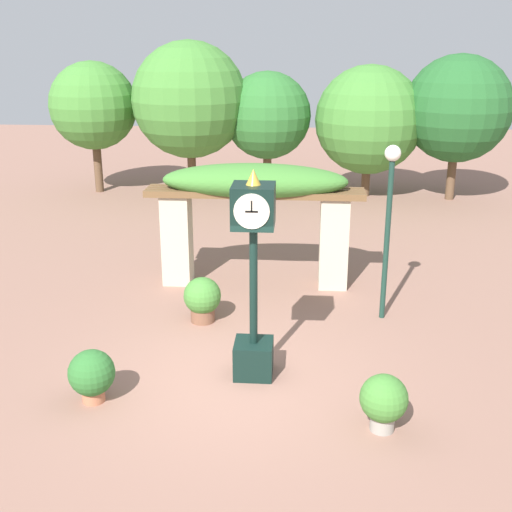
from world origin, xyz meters
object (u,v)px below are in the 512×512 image
(pedestal_clock, at_px, (253,275))
(potted_plant_near_left, at_px, (92,374))
(potted_plant_near_right, at_px, (384,400))
(potted_plant_far_left, at_px, (202,298))
(lamp_post, at_px, (389,204))

(pedestal_clock, distance_m, potted_plant_near_left, 2.73)
(potted_plant_near_right, distance_m, potted_plant_far_left, 4.41)
(pedestal_clock, xyz_separation_m, potted_plant_near_left, (-2.25, -0.96, -1.22))
(pedestal_clock, height_order, potted_plant_far_left, pedestal_clock)
(potted_plant_near_left, height_order, lamp_post, lamp_post)
(potted_plant_near_left, xyz_separation_m, lamp_post, (4.50, 3.30, 1.76))
(pedestal_clock, relative_size, potted_plant_near_left, 4.09)
(potted_plant_near_right, relative_size, lamp_post, 0.25)
(pedestal_clock, relative_size, potted_plant_near_right, 4.05)
(potted_plant_near_left, relative_size, potted_plant_near_right, 0.99)
(potted_plant_near_left, bearing_deg, lamp_post, 36.28)
(potted_plant_near_left, distance_m, lamp_post, 5.85)
(potted_plant_far_left, distance_m, lamp_post, 3.79)
(potted_plant_near_left, distance_m, potted_plant_far_left, 3.10)
(potted_plant_far_left, bearing_deg, potted_plant_near_right, -48.31)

